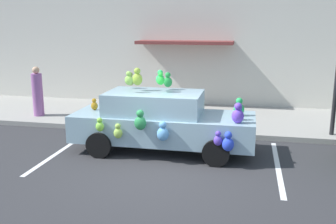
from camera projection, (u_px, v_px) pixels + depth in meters
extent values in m
plane|color=#2D2D30|center=(156.00, 173.00, 8.51)|extent=(60.00, 60.00, 0.00)
cube|color=gray|center=(190.00, 117.00, 13.26)|extent=(24.00, 4.00, 0.15)
cube|color=beige|center=(200.00, 24.00, 14.60)|extent=(24.00, 0.30, 6.40)
cube|color=brown|center=(185.00, 42.00, 14.32)|extent=(3.60, 1.10, 0.12)
cube|color=silver|center=(278.00, 166.00, 8.92)|extent=(0.12, 3.60, 0.01)
cube|color=silver|center=(61.00, 151.00, 10.02)|extent=(0.12, 3.60, 0.01)
cube|color=#87A7B5|center=(163.00, 127.00, 9.88)|extent=(4.63, 1.64, 0.68)
cube|color=#87A7B5|center=(154.00, 103.00, 9.79)|extent=(2.41, 1.44, 0.56)
cylinder|color=black|center=(221.00, 133.00, 10.45)|extent=(0.64, 0.22, 0.64)
cylinder|color=black|center=(216.00, 153.00, 8.89)|extent=(0.64, 0.22, 0.64)
cylinder|color=black|center=(121.00, 128.00, 11.03)|extent=(0.64, 0.22, 0.64)
cylinder|color=black|center=(99.00, 145.00, 9.47)|extent=(0.64, 0.22, 0.64)
ellipsoid|color=#84D241|center=(100.00, 127.00, 9.26)|extent=(0.20, 0.16, 0.24)
sphere|color=#84D241|center=(100.00, 120.00, 9.23)|extent=(0.13, 0.13, 0.13)
ellipsoid|color=#9EE13F|center=(190.00, 116.00, 9.09)|extent=(0.21, 0.17, 0.25)
sphere|color=#9EE13F|center=(190.00, 109.00, 9.05)|extent=(0.13, 0.13, 0.13)
ellipsoid|color=#AA7417|center=(94.00, 106.00, 10.24)|extent=(0.18, 0.15, 0.22)
sphere|color=#AA7417|center=(94.00, 100.00, 10.20)|extent=(0.12, 0.12, 0.12)
ellipsoid|color=green|center=(168.00, 82.00, 10.06)|extent=(0.23, 0.19, 0.27)
sphere|color=green|center=(168.00, 75.00, 10.02)|extent=(0.14, 0.14, 0.14)
ellipsoid|color=#9AC64E|center=(118.00, 133.00, 9.19)|extent=(0.21, 0.18, 0.25)
sphere|color=#9AC64E|center=(118.00, 126.00, 9.16)|extent=(0.14, 0.14, 0.14)
ellipsoid|color=green|center=(142.00, 104.00, 10.51)|extent=(0.19, 0.16, 0.22)
sphere|color=green|center=(141.00, 98.00, 10.47)|extent=(0.12, 0.12, 0.12)
ellipsoid|color=teal|center=(112.00, 103.00, 10.40)|extent=(0.27, 0.22, 0.32)
sphere|color=teal|center=(112.00, 95.00, 10.35)|extent=(0.17, 0.17, 0.17)
ellipsoid|color=olive|center=(131.00, 81.00, 10.24)|extent=(0.21, 0.17, 0.25)
sphere|color=olive|center=(130.00, 75.00, 10.20)|extent=(0.13, 0.13, 0.13)
ellipsoid|color=#87C34D|center=(129.00, 80.00, 9.57)|extent=(0.20, 0.17, 0.24)
sphere|color=#87C34D|center=(129.00, 74.00, 9.53)|extent=(0.13, 0.13, 0.13)
ellipsoid|color=#593CBC|center=(218.00, 141.00, 8.73)|extent=(0.20, 0.17, 0.24)
sphere|color=#593CBC|center=(218.00, 134.00, 8.69)|extent=(0.13, 0.13, 0.13)
ellipsoid|color=#663EC7|center=(238.00, 116.00, 8.87)|extent=(0.28, 0.23, 0.33)
sphere|color=#663EC7|center=(238.00, 106.00, 8.82)|extent=(0.18, 0.18, 0.18)
ellipsoid|color=#5FA3E0|center=(163.00, 134.00, 8.94)|extent=(0.28, 0.23, 0.33)
sphere|color=#5FA3E0|center=(163.00, 125.00, 8.88)|extent=(0.18, 0.18, 0.18)
ellipsoid|color=teal|center=(239.00, 115.00, 9.17)|extent=(0.20, 0.16, 0.23)
sphere|color=teal|center=(240.00, 109.00, 9.14)|extent=(0.13, 0.13, 0.13)
ellipsoid|color=blue|center=(228.00, 144.00, 8.67)|extent=(0.27, 0.22, 0.32)
sphere|color=blue|center=(228.00, 135.00, 8.62)|extent=(0.17, 0.17, 0.17)
ellipsoid|color=#298C49|center=(140.00, 123.00, 8.99)|extent=(0.28, 0.23, 0.33)
sphere|color=#298C49|center=(140.00, 114.00, 8.94)|extent=(0.18, 0.18, 0.18)
ellipsoid|color=#8FAD38|center=(137.00, 79.00, 9.86)|extent=(0.26, 0.22, 0.31)
sphere|color=#8FAD38|center=(137.00, 71.00, 9.81)|extent=(0.17, 0.17, 0.17)
ellipsoid|color=#2AC25B|center=(160.00, 80.00, 9.80)|extent=(0.22, 0.18, 0.26)
sphere|color=#2AC25B|center=(160.00, 73.00, 9.76)|extent=(0.14, 0.14, 0.14)
ellipsoid|color=green|center=(161.00, 81.00, 9.61)|extent=(0.19, 0.15, 0.22)
sphere|color=green|center=(161.00, 74.00, 9.58)|extent=(0.12, 0.12, 0.12)
ellipsoid|color=green|center=(239.00, 109.00, 9.60)|extent=(0.27, 0.22, 0.32)
sphere|color=green|center=(239.00, 101.00, 9.55)|extent=(0.17, 0.17, 0.17)
ellipsoid|color=#9E723D|center=(174.00, 117.00, 12.13)|extent=(0.33, 0.27, 0.41)
sphere|color=#9E723D|center=(174.00, 108.00, 12.06)|extent=(0.23, 0.23, 0.23)
sphere|color=#9E723D|center=(172.00, 105.00, 12.06)|extent=(0.10, 0.10, 0.10)
sphere|color=#9E723D|center=(177.00, 105.00, 12.03)|extent=(0.10, 0.10, 0.10)
cylinder|color=#975B98|center=(38.00, 95.00, 13.06)|extent=(0.35, 0.35, 1.44)
sphere|color=tan|center=(36.00, 70.00, 12.87)|extent=(0.24, 0.24, 0.24)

